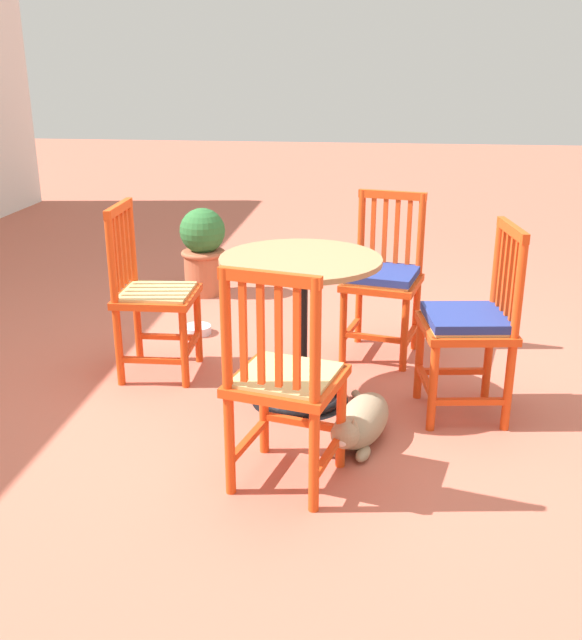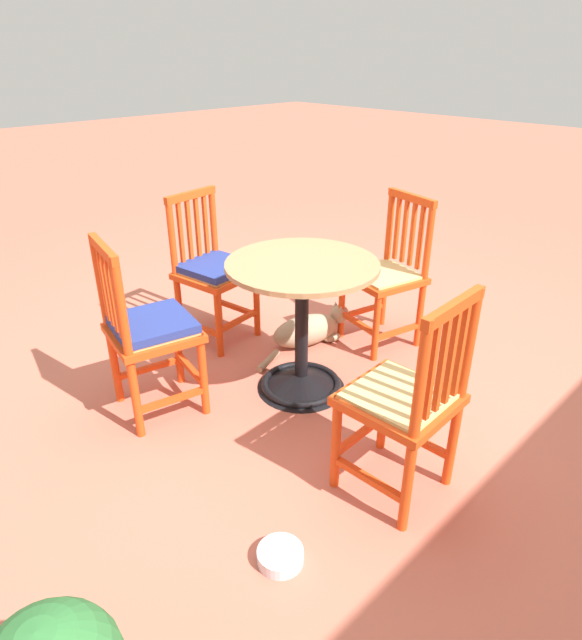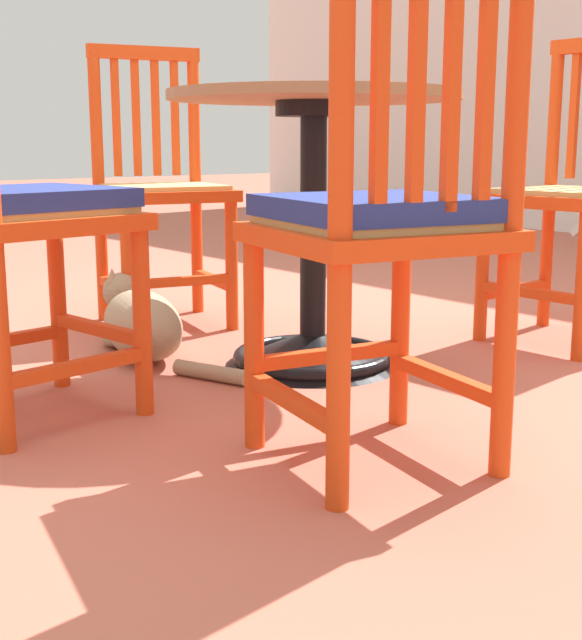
# 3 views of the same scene
# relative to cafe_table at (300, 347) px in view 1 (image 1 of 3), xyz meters

# --- Properties ---
(ground_plane) EXTENTS (24.00, 24.00, 0.00)m
(ground_plane) POSITION_rel_cafe_table_xyz_m (0.00, -0.02, -0.28)
(ground_plane) COLOR #BC604C
(cafe_table) EXTENTS (0.76, 0.76, 0.73)m
(cafe_table) POSITION_rel_cafe_table_xyz_m (0.00, 0.00, 0.00)
(cafe_table) COLOR black
(cafe_table) RESTS_ON ground_plane
(orange_chair_by_planter) EXTENTS (0.48, 0.48, 0.91)m
(orange_chair_by_planter) POSITION_rel_cafe_table_xyz_m (0.66, -0.39, 0.16)
(orange_chair_by_planter) COLOR #D64214
(orange_chair_by_planter) RESTS_ON ground_plane
(orange_chair_facing_out) EXTENTS (0.41, 0.41, 0.91)m
(orange_chair_facing_out) POSITION_rel_cafe_table_xyz_m (0.25, 0.81, 0.15)
(orange_chair_facing_out) COLOR #D64214
(orange_chair_facing_out) RESTS_ON ground_plane
(orange_chair_at_corner) EXTENTS (0.48, 0.48, 0.91)m
(orange_chair_at_corner) POSITION_rel_cafe_table_xyz_m (-0.75, -0.02, 0.15)
(orange_chair_at_corner) COLOR #D64214
(orange_chair_at_corner) RESTS_ON ground_plane
(orange_chair_near_fence) EXTENTS (0.45, 0.45, 0.91)m
(orange_chair_near_fence) POSITION_rel_cafe_table_xyz_m (-0.04, -0.79, 0.16)
(orange_chair_near_fence) COLOR #D64214
(orange_chair_near_fence) RESTS_ON ground_plane
(tabby_cat) EXTENTS (0.75, 0.31, 0.23)m
(tabby_cat) POSITION_rel_cafe_table_xyz_m (-0.40, -0.31, -0.19)
(tabby_cat) COLOR #9E896B
(tabby_cat) RESTS_ON ground_plane
(terracotta_planter) EXTENTS (0.32, 0.32, 0.62)m
(terracotta_planter) POSITION_rel_cafe_table_xyz_m (1.67, 0.88, 0.04)
(terracotta_planter) COLOR #B25B3D
(terracotta_planter) RESTS_ON ground_plane
(pet_water_bowl) EXTENTS (0.17, 0.17, 0.05)m
(pet_water_bowl) POSITION_rel_cafe_table_xyz_m (0.86, 0.73, -0.26)
(pet_water_bowl) COLOR silver
(pet_water_bowl) RESTS_ON ground_plane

